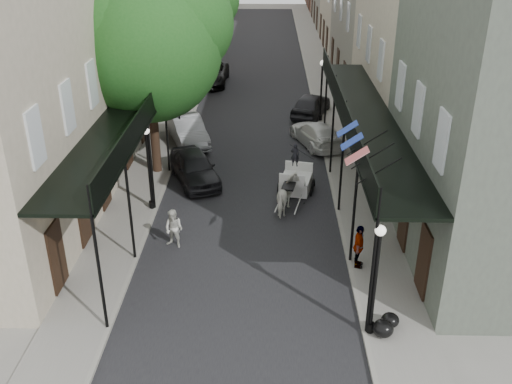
# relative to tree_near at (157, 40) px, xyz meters

# --- Properties ---
(ground) EXTENTS (140.00, 140.00, 0.00)m
(ground) POSITION_rel_tree_near_xyz_m (4.20, -10.18, -6.49)
(ground) COLOR gray
(ground) RESTS_ON ground
(road) EXTENTS (8.00, 90.00, 0.01)m
(road) POSITION_rel_tree_near_xyz_m (4.20, 9.82, -6.48)
(road) COLOR black
(road) RESTS_ON ground
(sidewalk_left) EXTENTS (2.20, 90.00, 0.12)m
(sidewalk_left) POSITION_rel_tree_near_xyz_m (-0.80, 9.82, -6.43)
(sidewalk_left) COLOR gray
(sidewalk_left) RESTS_ON ground
(sidewalk_right) EXTENTS (2.20, 90.00, 0.12)m
(sidewalk_right) POSITION_rel_tree_near_xyz_m (9.20, 9.82, -6.43)
(sidewalk_right) COLOR gray
(sidewalk_right) RESTS_ON ground
(building_row_left) EXTENTS (5.00, 80.00, 10.50)m
(building_row_left) POSITION_rel_tree_near_xyz_m (-4.40, 19.82, -1.24)
(building_row_left) COLOR #BBAC95
(building_row_left) RESTS_ON ground
(building_row_right) EXTENTS (5.00, 80.00, 10.50)m
(building_row_right) POSITION_rel_tree_near_xyz_m (12.80, 19.82, -1.24)
(building_row_right) COLOR slate
(building_row_right) RESTS_ON ground
(gallery_left) EXTENTS (2.20, 18.05, 4.88)m
(gallery_left) POSITION_rel_tree_near_xyz_m (-0.59, -3.20, -2.44)
(gallery_left) COLOR black
(gallery_left) RESTS_ON sidewalk_left
(gallery_right) EXTENTS (2.20, 18.05, 4.88)m
(gallery_right) POSITION_rel_tree_near_xyz_m (8.99, -3.20, -2.44)
(gallery_right) COLOR black
(gallery_right) RESTS_ON sidewalk_right
(tree_near) EXTENTS (7.31, 6.80, 9.63)m
(tree_near) POSITION_rel_tree_near_xyz_m (0.00, 0.00, 0.00)
(tree_near) COLOR #382619
(tree_near) RESTS_ON sidewalk_left
(tree_far) EXTENTS (6.45, 6.00, 8.61)m
(tree_far) POSITION_rel_tree_near_xyz_m (-0.05, 14.00, -0.65)
(tree_far) COLOR #382619
(tree_far) RESTS_ON sidewalk_left
(lamppost_right_near) EXTENTS (0.32, 0.32, 3.71)m
(lamppost_right_near) POSITION_rel_tree_near_xyz_m (8.30, -12.18, -4.44)
(lamppost_right_near) COLOR black
(lamppost_right_near) RESTS_ON sidewalk_right
(lamppost_left) EXTENTS (0.32, 0.32, 3.71)m
(lamppost_left) POSITION_rel_tree_near_xyz_m (0.10, -4.18, -4.44)
(lamppost_left) COLOR black
(lamppost_left) RESTS_ON sidewalk_left
(lamppost_right_far) EXTENTS (0.32, 0.32, 3.71)m
(lamppost_right_far) POSITION_rel_tree_near_xyz_m (8.30, 7.82, -4.44)
(lamppost_right_far) COLOR black
(lamppost_right_far) RESTS_ON sidewalk_right
(horse) EXTENTS (1.19, 1.97, 1.55)m
(horse) POSITION_rel_tree_near_xyz_m (5.99, -4.18, -5.71)
(horse) COLOR silver
(horse) RESTS_ON ground
(carriage) EXTENTS (1.85, 2.50, 2.59)m
(carriage) POSITION_rel_tree_near_xyz_m (6.49, -1.82, -5.48)
(carriage) COLOR black
(carriage) RESTS_ON ground
(pedestrian_walking) EXTENTS (0.93, 0.85, 1.57)m
(pedestrian_walking) POSITION_rel_tree_near_xyz_m (1.54, -7.18, -5.71)
(pedestrian_walking) COLOR beige
(pedestrian_walking) RESTS_ON ground
(pedestrian_sidewalk_left) EXTENTS (1.15, 1.08, 1.56)m
(pedestrian_sidewalk_left) POSITION_rel_tree_near_xyz_m (-0.00, 12.75, -5.59)
(pedestrian_sidewalk_left) COLOR gray
(pedestrian_sidewalk_left) RESTS_ON sidewalk_left
(pedestrian_sidewalk_right) EXTENTS (0.62, 1.04, 1.66)m
(pedestrian_sidewalk_right) POSITION_rel_tree_near_xyz_m (8.40, -8.59, -5.54)
(pedestrian_sidewalk_right) COLOR gray
(pedestrian_sidewalk_right) RESTS_ON sidewalk_right
(car_left_near) EXTENTS (3.22, 4.68, 1.48)m
(car_left_near) POSITION_rel_tree_near_xyz_m (1.60, -1.18, -5.75)
(car_left_near) COLOR black
(car_left_near) RESTS_ON ground
(car_left_mid) EXTENTS (3.06, 4.86, 1.51)m
(car_left_mid) POSITION_rel_tree_near_xyz_m (0.60, 3.94, -5.73)
(car_left_mid) COLOR #9FA0A4
(car_left_mid) RESTS_ON ground
(car_left_far) EXTENTS (2.68, 5.67, 1.56)m
(car_left_far) POSITION_rel_tree_near_xyz_m (0.60, 16.47, -5.71)
(car_left_far) COLOR black
(car_left_far) RESTS_ON ground
(car_right_near) EXTENTS (3.23, 4.89, 1.32)m
(car_right_near) POSITION_rel_tree_near_xyz_m (7.80, 3.82, -5.83)
(car_right_near) COLOR silver
(car_right_near) RESTS_ON ground
(car_right_far) EXTENTS (3.08, 4.67, 1.48)m
(car_right_far) POSITION_rel_tree_near_xyz_m (7.80, 8.95, -5.75)
(car_right_far) COLOR black
(car_right_far) RESTS_ON ground
(trash_bags) EXTENTS (0.90, 1.05, 0.54)m
(trash_bags) POSITION_rel_tree_near_xyz_m (8.77, -12.20, -6.12)
(trash_bags) COLOR black
(trash_bags) RESTS_ON sidewalk_right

